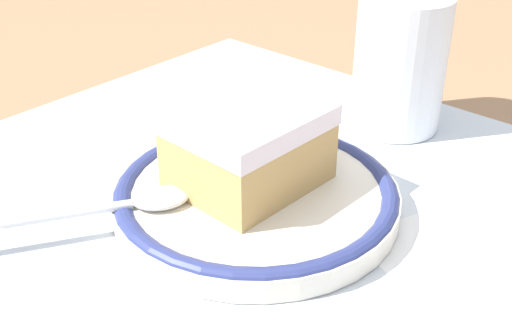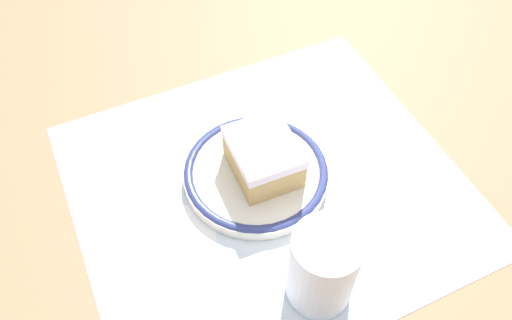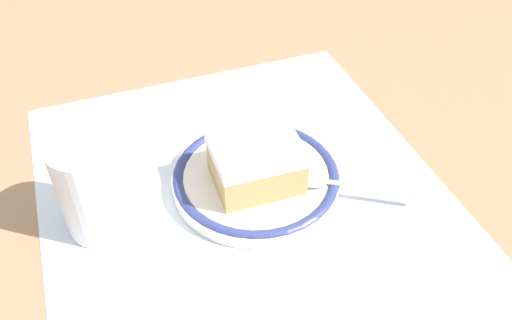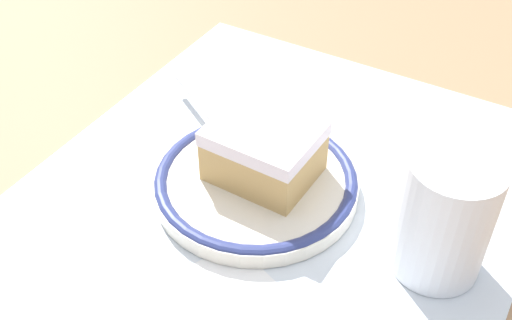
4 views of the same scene
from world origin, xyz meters
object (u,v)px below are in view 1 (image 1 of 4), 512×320
(plate, at_px, (256,196))
(spoon, at_px, (125,204))
(cake_slice, at_px, (250,147))
(cup, at_px, (399,71))
(napkin, at_px, (490,269))

(plate, xyz_separation_m, spoon, (-0.04, -0.07, 0.01))
(plate, xyz_separation_m, cake_slice, (-0.01, 0.00, 0.03))
(plate, xyz_separation_m, cup, (0.00, 0.16, 0.03))
(cup, bearing_deg, cake_slice, -93.32)
(cup, bearing_deg, plate, -90.62)
(cake_slice, height_order, cup, cup)
(cake_slice, xyz_separation_m, cup, (0.01, 0.16, 0.00))
(napkin, bearing_deg, cake_slice, -165.88)
(cake_slice, relative_size, cup, 0.88)
(spoon, distance_m, cup, 0.23)
(spoon, relative_size, cup, 1.17)
(spoon, xyz_separation_m, cup, (0.04, 0.23, 0.03))
(plate, height_order, cup, cup)
(napkin, bearing_deg, cup, 137.99)
(napkin, bearing_deg, plate, -164.00)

